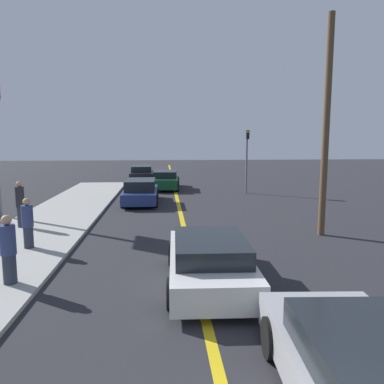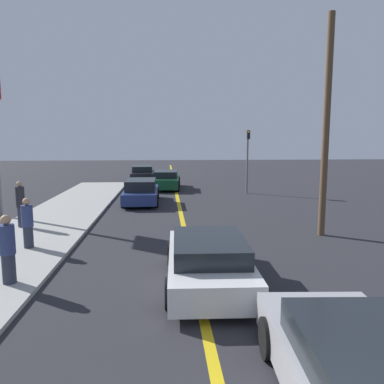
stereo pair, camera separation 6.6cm
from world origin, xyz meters
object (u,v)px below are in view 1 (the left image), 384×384
object	(u,v)px
pedestrian_mid_group	(8,250)
pedestrian_far_standing	(28,223)
car_parked_left_lot	(165,180)
car_far_distant	(141,192)
car_ahead_center	(209,260)
pedestrian_by_sign	(20,204)
traffic_light	(247,155)
utility_pole	(326,128)
car_near_right_lane	(370,377)
car_oncoming_far	(142,173)

from	to	relation	value
pedestrian_mid_group	pedestrian_far_standing	xyz separation A→B (m)	(-0.59, 2.94, -0.03)
pedestrian_mid_group	car_parked_left_lot	bearing A→B (deg)	77.80
car_far_distant	pedestrian_mid_group	size ratio (longest dim) A/B	2.69
car_ahead_center	pedestrian_far_standing	size ratio (longest dim) A/B	2.81
pedestrian_far_standing	pedestrian_by_sign	size ratio (longest dim) A/B	0.88
traffic_light	car_ahead_center	bearing A→B (deg)	-105.84
utility_pole	car_far_distant	bearing A→B (deg)	133.49
traffic_light	pedestrian_mid_group	bearing A→B (deg)	-121.13
car_near_right_lane	car_parked_left_lot	size ratio (longest dim) A/B	0.96
pedestrian_far_standing	car_far_distant	bearing A→B (deg)	70.91
car_near_right_lane	traffic_light	size ratio (longest dim) A/B	1.08
pedestrian_mid_group	utility_pole	size ratio (longest dim) A/B	0.21
car_far_distant	car_parked_left_lot	bearing A→B (deg)	76.69
pedestrian_by_sign	utility_pole	bearing A→B (deg)	-8.34
car_near_right_lane	car_parked_left_lot	xyz separation A→B (m)	(-2.34, 21.95, 0.05)
car_parked_left_lot	pedestrian_by_sign	bearing A→B (deg)	-112.69
car_near_right_lane	car_ahead_center	bearing A→B (deg)	110.86
pedestrian_mid_group	pedestrian_far_standing	size ratio (longest dim) A/B	1.04
car_near_right_lane	pedestrian_far_standing	xyz separation A→B (m)	(-6.67, 7.59, 0.31)
car_parked_left_lot	pedestrian_mid_group	xyz separation A→B (m)	(-3.74, -17.30, 0.29)
car_ahead_center	pedestrian_far_standing	xyz separation A→B (m)	(-5.25, 3.09, 0.30)
car_near_right_lane	car_far_distant	world-z (taller)	car_far_distant
pedestrian_by_sign	car_far_distant	bearing A→B (deg)	53.35
car_oncoming_far	pedestrian_far_standing	xyz separation A→B (m)	(-2.36, -19.99, 0.28)
car_ahead_center	car_oncoming_far	bearing A→B (deg)	98.79
car_ahead_center	utility_pole	bearing A→B (deg)	44.70
car_near_right_lane	car_far_distant	size ratio (longest dim) A/B	0.99
pedestrian_mid_group	utility_pole	distance (m)	10.60
car_parked_left_lot	pedestrian_mid_group	bearing A→B (deg)	-98.94
car_parked_left_lot	car_oncoming_far	world-z (taller)	car_parked_left_lot
car_far_distant	pedestrian_mid_group	bearing A→B (deg)	-101.66
car_near_right_lane	pedestrian_far_standing	distance (m)	10.11
car_oncoming_far	pedestrian_far_standing	world-z (taller)	pedestrian_far_standing
car_ahead_center	pedestrian_mid_group	bearing A→B (deg)	179.86
car_near_right_lane	car_parked_left_lot	distance (m)	22.08
utility_pole	pedestrian_mid_group	bearing A→B (deg)	-155.79
car_ahead_center	car_oncoming_far	world-z (taller)	car_oncoming_far
car_parked_left_lot	pedestrian_by_sign	world-z (taller)	pedestrian_by_sign
traffic_light	utility_pole	bearing A→B (deg)	-87.76
car_parked_left_lot	pedestrian_far_standing	distance (m)	15.00
car_parked_left_lot	pedestrian_far_standing	world-z (taller)	pedestrian_far_standing
pedestrian_mid_group	utility_pole	world-z (taller)	utility_pole
car_parked_left_lot	pedestrian_by_sign	size ratio (longest dim) A/B	2.53
car_parked_left_lot	car_oncoming_far	distance (m)	5.96
traffic_light	car_parked_left_lot	bearing A→B (deg)	153.14
car_near_right_lane	traffic_light	bearing A→B (deg)	85.17
car_ahead_center	pedestrian_by_sign	bearing A→B (deg)	139.22
car_ahead_center	utility_pole	xyz separation A→B (m)	(4.62, 4.32, 3.26)
car_ahead_center	utility_pole	size ratio (longest dim) A/B	0.57
traffic_light	utility_pole	world-z (taller)	utility_pole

